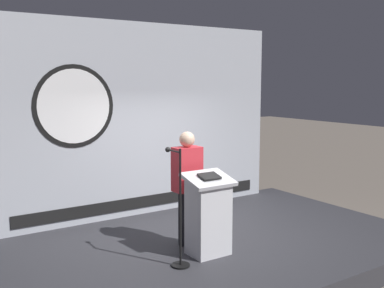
{
  "coord_description": "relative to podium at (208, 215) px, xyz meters",
  "views": [
    {
      "loc": [
        -3.84,
        -5.39,
        2.67
      ],
      "look_at": [
        -0.27,
        -0.02,
        1.78
      ],
      "focal_mm": 43.45,
      "sensor_mm": 36.0,
      "label": 1
    }
  ],
  "objects": [
    {
      "name": "microphone_stand",
      "position": [
        -0.54,
        -0.11,
        -0.02
      ],
      "size": [
        0.24,
        0.46,
        1.53
      ],
      "color": "black",
      "rests_on": "stage_platform"
    },
    {
      "name": "ground_plane",
      "position": [
        0.27,
        0.42,
        -0.85
      ],
      "size": [
        40.0,
        40.0,
        0.0
      ],
      "primitive_type": "plane",
      "color": "#6B6056"
    },
    {
      "name": "podium",
      "position": [
        0.0,
        0.0,
        0.0
      ],
      "size": [
        0.64,
        0.5,
        1.14
      ],
      "color": "silver",
      "rests_on": "stage_platform"
    },
    {
      "name": "stage_platform",
      "position": [
        0.27,
        0.42,
        -0.7
      ],
      "size": [
        6.4,
        4.0,
        0.3
      ],
      "primitive_type": "cube",
      "color": "#333338",
      "rests_on": "ground"
    },
    {
      "name": "speaker_person",
      "position": [
        -0.03,
        0.48,
        0.29
      ],
      "size": [
        0.4,
        0.26,
        1.65
      ],
      "color": "black",
      "rests_on": "stage_platform"
    },
    {
      "name": "banner_display",
      "position": [
        0.23,
        2.27,
        1.12
      ],
      "size": [
        5.28,
        0.12,
        3.35
      ],
      "color": "#B2B7C1",
      "rests_on": "stage_platform"
    }
  ]
}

